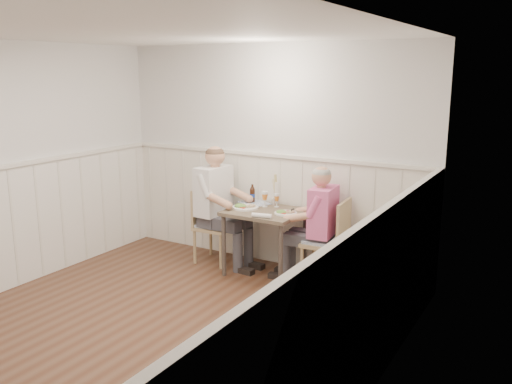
% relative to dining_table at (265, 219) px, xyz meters
% --- Properties ---
extents(ground_plane, '(4.50, 4.50, 0.00)m').
position_rel_dining_table_xyz_m(ground_plane, '(-0.16, -1.84, -0.64)').
color(ground_plane, '#4A291A').
extents(room_shell, '(4.04, 4.54, 2.60)m').
position_rel_dining_table_xyz_m(room_shell, '(-0.16, -1.84, 0.88)').
color(room_shell, silver).
rests_on(room_shell, ground).
extents(wainscot, '(4.00, 4.49, 1.34)m').
position_rel_dining_table_xyz_m(wainscot, '(-0.16, -1.15, 0.05)').
color(wainscot, white).
rests_on(wainscot, ground).
extents(dining_table, '(0.83, 0.70, 0.75)m').
position_rel_dining_table_xyz_m(dining_table, '(0.00, 0.00, 0.00)').
color(dining_table, '#4B4230').
rests_on(dining_table, ground).
extents(chair_right, '(0.48, 0.48, 0.95)m').
position_rel_dining_table_xyz_m(chair_right, '(0.77, 0.08, -0.13)').
color(chair_right, tan).
rests_on(chair_right, ground).
extents(chair_left, '(0.45, 0.45, 0.90)m').
position_rel_dining_table_xyz_m(chair_left, '(-0.77, 0.04, -0.15)').
color(chair_left, tan).
rests_on(chair_left, ground).
extents(man_in_pink, '(0.64, 0.44, 1.32)m').
position_rel_dining_table_xyz_m(man_in_pink, '(0.64, 0.06, -0.09)').
color(man_in_pink, '#3F3F47').
rests_on(man_in_pink, ground).
extents(diner_cream, '(0.70, 0.48, 1.45)m').
position_rel_dining_table_xyz_m(diner_cream, '(-0.67, 0.02, -0.03)').
color(diner_cream, '#3F3F47').
rests_on(diner_cream, ground).
extents(plate_man, '(0.25, 0.25, 0.06)m').
position_rel_dining_table_xyz_m(plate_man, '(0.27, -0.03, 0.13)').
color(plate_man, white).
rests_on(plate_man, dining_table).
extents(plate_diner, '(0.30, 0.30, 0.08)m').
position_rel_dining_table_xyz_m(plate_diner, '(-0.25, -0.05, 0.13)').
color(plate_diner, white).
rests_on(plate_diner, dining_table).
extents(beer_glass_a, '(0.06, 0.06, 0.16)m').
position_rel_dining_table_xyz_m(beer_glass_a, '(0.04, 0.20, 0.21)').
color(beer_glass_a, silver).
rests_on(beer_glass_a, dining_table).
extents(beer_glass_b, '(0.07, 0.07, 0.18)m').
position_rel_dining_table_xyz_m(beer_glass_b, '(-0.08, 0.14, 0.23)').
color(beer_glass_b, silver).
rests_on(beer_glass_b, dining_table).
extents(beer_bottle, '(0.06, 0.06, 0.22)m').
position_rel_dining_table_xyz_m(beer_bottle, '(-0.32, 0.26, 0.21)').
color(beer_bottle, black).
rests_on(beer_bottle, dining_table).
extents(rolled_napkin, '(0.23, 0.09, 0.05)m').
position_rel_dining_table_xyz_m(rolled_napkin, '(0.13, -0.30, 0.13)').
color(rolled_napkin, white).
rests_on(rolled_napkin, dining_table).
extents(grass_vase, '(0.04, 0.04, 0.39)m').
position_rel_dining_table_xyz_m(grass_vase, '(-0.05, 0.28, 0.28)').
color(grass_vase, silver).
rests_on(grass_vase, dining_table).
extents(gingham_mat, '(0.42, 0.39, 0.01)m').
position_rel_dining_table_xyz_m(gingham_mat, '(-0.27, 0.23, 0.11)').
color(gingham_mat, '#526DA1').
rests_on(gingham_mat, dining_table).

